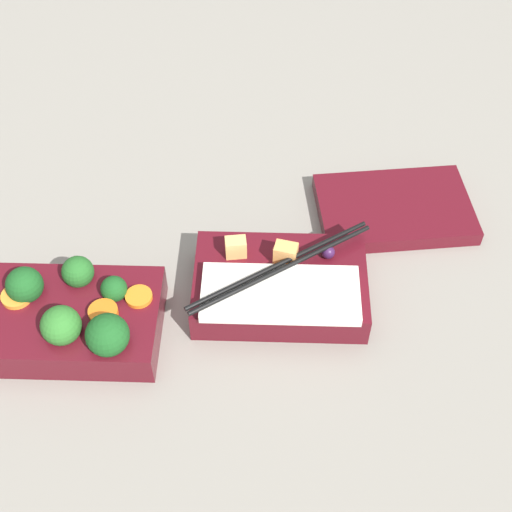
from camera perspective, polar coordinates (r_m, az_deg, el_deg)
name	(u,v)px	position (r m, az deg, el deg)	size (l,w,h in m)	color
ground_plane	(182,316)	(0.78, -5.97, -4.80)	(3.00, 3.00, 0.00)	gray
bento_tray_vegetable	(72,318)	(0.77, -14.51, -4.79)	(0.19, 0.12, 0.07)	#510F19
bento_tray_rice	(280,286)	(0.77, 1.93, -2.38)	(0.20, 0.13, 0.06)	#510F19
bento_lid	(394,209)	(0.88, 10.99, 3.72)	(0.18, 0.12, 0.02)	#510F19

